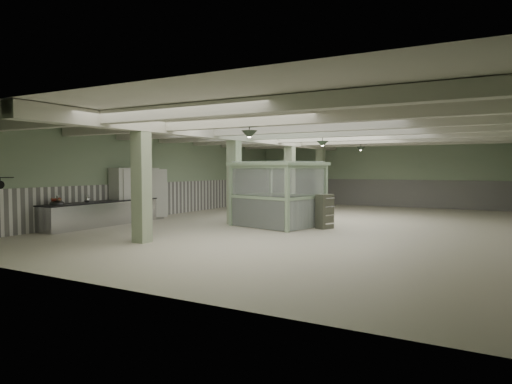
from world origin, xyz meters
The scene contains 31 objects.
floor centered at (0.00, 0.00, 0.00)m, with size 20.00×20.00×0.00m, color beige.
ceiling centered at (0.00, 0.00, 3.60)m, with size 14.00×20.00×0.02m, color beige.
wall_back centered at (0.00, 10.00, 1.80)m, with size 14.00×0.02×3.60m, color #8CA281.
wall_front centered at (0.00, -10.00, 1.80)m, with size 14.00×0.02×3.60m, color #8CA281.
wall_left centered at (-7.00, 0.00, 1.80)m, with size 0.02×20.00×3.60m, color #8CA281.
wainscot_left centered at (-6.97, 0.00, 0.75)m, with size 0.05×19.90×1.50m, color silver.
wainscot_back centered at (0.00, 9.97, 0.75)m, with size 13.90×0.05×1.50m, color silver.
girder centered at (-2.50, 0.00, 3.38)m, with size 0.45×19.90×0.40m, color beige.
beam_a centered at (0.00, -7.50, 3.42)m, with size 13.90×0.35×0.32m, color beige.
beam_b centered at (0.00, -5.00, 3.42)m, with size 13.90×0.35×0.32m, color beige.
beam_c centered at (0.00, -2.50, 3.42)m, with size 13.90×0.35×0.32m, color beige.
beam_d centered at (0.00, 0.00, 3.42)m, with size 13.90×0.35×0.32m, color beige.
beam_e centered at (0.00, 2.50, 3.42)m, with size 13.90×0.35×0.32m, color beige.
beam_f centered at (0.00, 5.00, 3.42)m, with size 13.90×0.35×0.32m, color beige.
beam_g centered at (0.00, 7.50, 3.42)m, with size 13.90×0.35×0.32m, color beige.
column_a centered at (-2.50, -6.00, 1.80)m, with size 0.42×0.42×3.60m, color #9AAB8A.
column_b centered at (-2.50, -1.00, 1.80)m, with size 0.42×0.42×3.60m, color #9AAB8A.
column_c centered at (-2.50, 4.00, 1.80)m, with size 0.42×0.42×3.60m, color #9AAB8A.
column_d centered at (-2.50, 8.00, 1.80)m, with size 0.42×0.42×3.60m, color #9AAB8A.
pendant_front centered at (0.50, -5.00, 3.05)m, with size 0.44×0.44×0.22m, color #2A3628.
pendant_mid centered at (0.50, 0.50, 3.05)m, with size 0.44×0.44×0.22m, color #2A3628.
pendant_back centered at (0.50, 5.50, 3.05)m, with size 0.44×0.44×0.22m, color #2A3628.
prep_counter centered at (-6.54, -3.60, 0.46)m, with size 0.96×5.49×0.91m.
pitcher_near centered at (-6.42, -4.61, 1.04)m, with size 0.19×0.22×0.28m, color #A9A9AD, non-canonical shape.
pitcher_far centered at (-6.62, -5.66, 1.05)m, with size 0.21×0.24×0.31m, color #A9A9AD, non-canonical shape.
veg_colander centered at (-6.55, -5.74, 1.01)m, with size 0.49×0.49×0.22m, color #3F3F44, non-canonical shape.
orange_bowl centered at (-6.42, -1.62, 0.95)m, with size 0.28×0.28×0.10m, color #B2B2B7.
skillet_far centered at (-6.88, -7.47, 1.63)m, with size 0.25×0.25×0.03m, color black.
walkin_cooler centered at (-6.62, -1.98, 1.05)m, with size 0.99×2.29×2.10m.
guard_booth centered at (-0.76, -0.73, 1.63)m, with size 3.43×3.10×2.39m.
filing_cabinet centered at (1.01, -0.58, 0.61)m, with size 0.39×0.56×1.22m, color #555648.
Camera 1 is at (6.76, -15.77, 2.14)m, focal length 32.00 mm.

